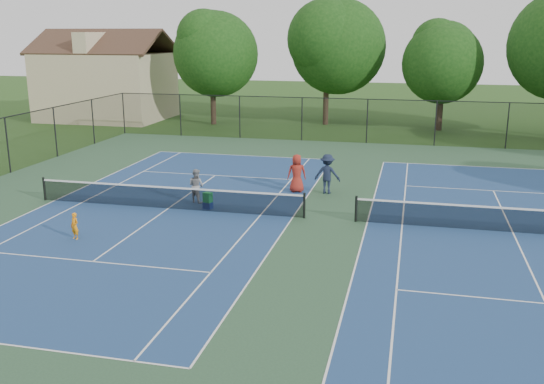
% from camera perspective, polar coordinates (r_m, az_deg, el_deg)
% --- Properties ---
extents(ground, '(140.00, 140.00, 0.00)m').
position_cam_1_polar(ground, '(24.66, 5.44, -2.64)').
color(ground, '#234716').
rests_on(ground, ground).
extents(court_pad, '(36.00, 36.00, 0.01)m').
position_cam_1_polar(court_pad, '(24.66, 5.44, -2.63)').
color(court_pad, '#2A4B31').
rests_on(court_pad, ground).
extents(tennis_court_left, '(12.00, 23.83, 1.07)m').
position_cam_1_polar(tennis_court_left, '(26.44, -9.75, -1.36)').
color(tennis_court_left, navy).
rests_on(tennis_court_left, ground).
extents(tennis_court_right, '(12.00, 23.83, 1.07)m').
position_cam_1_polar(tennis_court_right, '(24.75, 21.74, -3.36)').
color(tennis_court_right, navy).
rests_on(tennis_court_right, ground).
extents(perimeter_fence, '(36.08, 36.08, 3.02)m').
position_cam_1_polar(perimeter_fence, '(24.23, 5.53, 0.98)').
color(perimeter_fence, black).
rests_on(perimeter_fence, ground).
extents(tree_back_a, '(6.80, 6.80, 9.15)m').
position_cam_1_polar(tree_back_a, '(50.01, -5.68, 13.23)').
color(tree_back_a, '#2D2116').
rests_on(tree_back_a, ground).
extents(tree_back_b, '(7.60, 7.60, 10.03)m').
position_cam_1_polar(tree_back_b, '(49.84, 5.22, 13.88)').
color(tree_back_b, '#2D2116').
rests_on(tree_back_b, ground).
extents(tree_back_c, '(6.00, 6.00, 8.40)m').
position_cam_1_polar(tree_back_c, '(48.40, 15.85, 12.05)').
color(tree_back_c, '#2D2116').
rests_on(tree_back_c, ground).
extents(clapboard_house, '(10.80, 8.10, 7.65)m').
position_cam_1_polar(clapboard_house, '(55.09, -15.30, 9.86)').
color(clapboard_house, tan).
rests_on(clapboard_house, ground).
extents(child_player, '(0.43, 0.36, 1.00)m').
position_cam_1_polar(child_player, '(23.32, -18.08, -3.07)').
color(child_player, orange).
rests_on(child_player, ground).
extents(instructor, '(0.90, 0.82, 1.52)m').
position_cam_1_polar(instructor, '(27.11, -7.14, 0.60)').
color(instructor, gray).
rests_on(instructor, ground).
extents(bystander_b, '(1.25, 0.76, 1.88)m').
position_cam_1_polar(bystander_b, '(28.47, 5.23, 1.71)').
color(bystander_b, '#182035').
rests_on(bystander_b, ground).
extents(bystander_c, '(1.01, 0.80, 1.81)m').
position_cam_1_polar(bystander_c, '(28.64, 2.35, 1.77)').
color(bystander_c, maroon).
rests_on(bystander_c, ground).
extents(ball_crate, '(0.41, 0.38, 0.30)m').
position_cam_1_polar(ball_crate, '(26.20, -6.05, -1.26)').
color(ball_crate, navy).
rests_on(ball_crate, ground).
extents(ball_hopper, '(0.41, 0.38, 0.42)m').
position_cam_1_polar(ball_hopper, '(26.10, -6.07, -0.50)').
color(ball_hopper, green).
rests_on(ball_hopper, ball_crate).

